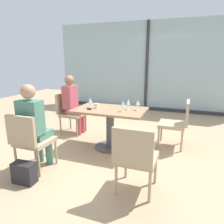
# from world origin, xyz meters

# --- Properties ---
(ground_plane) EXTENTS (12.00, 12.00, 0.00)m
(ground_plane) POSITION_xyz_m (0.00, 0.00, 0.00)
(ground_plane) COLOR tan
(window_wall_backdrop) EXTENTS (5.90, 0.10, 2.70)m
(window_wall_backdrop) POSITION_xyz_m (0.00, 3.20, 1.21)
(window_wall_backdrop) COLOR #9DB7BC
(window_wall_backdrop) RESTS_ON ground_plane
(dining_table_main) EXTENTS (1.24, 0.78, 0.73)m
(dining_table_main) POSITION_xyz_m (0.00, 0.00, 0.53)
(dining_table_main) COLOR #997551
(dining_table_main) RESTS_ON ground_plane
(chair_front_left) EXTENTS (0.46, 0.50, 0.87)m
(chair_front_left) POSITION_xyz_m (-0.76, -1.17, 0.50)
(chair_front_left) COLOR tan
(chair_front_left) RESTS_ON ground_plane
(chair_far_left) EXTENTS (0.50, 0.46, 0.87)m
(chair_far_left) POSITION_xyz_m (-1.14, 0.46, 0.50)
(chair_far_left) COLOR tan
(chair_far_left) RESTS_ON ground_plane
(chair_far_right) EXTENTS (0.50, 0.46, 0.87)m
(chair_far_right) POSITION_xyz_m (1.14, 0.46, 0.50)
(chair_far_right) COLOR tan
(chair_far_right) RESTS_ON ground_plane
(chair_front_right) EXTENTS (0.46, 0.50, 0.87)m
(chair_front_right) POSITION_xyz_m (0.76, -1.17, 0.50)
(chair_front_right) COLOR tan
(chair_front_right) RESTS_ON ground_plane
(person_front_left) EXTENTS (0.34, 0.39, 1.26)m
(person_front_left) POSITION_xyz_m (-0.76, -1.06, 0.70)
(person_front_left) COLOR #4C7F6B
(person_front_left) RESTS_ON ground_plane
(person_far_left) EXTENTS (0.39, 0.34, 1.26)m
(person_far_left) POSITION_xyz_m (-1.03, 0.46, 0.70)
(person_far_left) COLOR #B24C56
(person_far_left) RESTS_ON ground_plane
(wine_glass_0) EXTENTS (0.07, 0.07, 0.18)m
(wine_glass_0) POSITION_xyz_m (0.27, -0.10, 0.86)
(wine_glass_0) COLOR silver
(wine_glass_0) RESTS_ON dining_table_main
(wine_glass_1) EXTENTS (0.07, 0.07, 0.18)m
(wine_glass_1) POSITION_xyz_m (0.48, 0.08, 0.86)
(wine_glass_1) COLOR silver
(wine_glass_1) RESTS_ON dining_table_main
(wine_glass_2) EXTENTS (0.07, 0.07, 0.18)m
(wine_glass_2) POSITION_xyz_m (-0.37, -0.03, 0.86)
(wine_glass_2) COLOR silver
(wine_glass_2) RESTS_ON dining_table_main
(wine_glass_3) EXTENTS (0.07, 0.07, 0.18)m
(wine_glass_3) POSITION_xyz_m (0.31, 0.06, 0.86)
(wine_glass_3) COLOR silver
(wine_glass_3) RESTS_ON dining_table_main
(coffee_cup) EXTENTS (0.08, 0.08, 0.09)m
(coffee_cup) POSITION_xyz_m (-0.25, -0.03, 0.78)
(coffee_cup) COLOR white
(coffee_cup) RESTS_ON dining_table_main
(cell_phone_on_table) EXTENTS (0.13, 0.16, 0.01)m
(cell_phone_on_table) POSITION_xyz_m (-0.34, -0.14, 0.73)
(cell_phone_on_table) COLOR black
(cell_phone_on_table) RESTS_ON dining_table_main
(handbag_0) EXTENTS (0.31, 0.17, 0.28)m
(handbag_0) POSITION_xyz_m (-0.65, -1.45, 0.14)
(handbag_0) COLOR #232328
(handbag_0) RESTS_ON ground_plane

